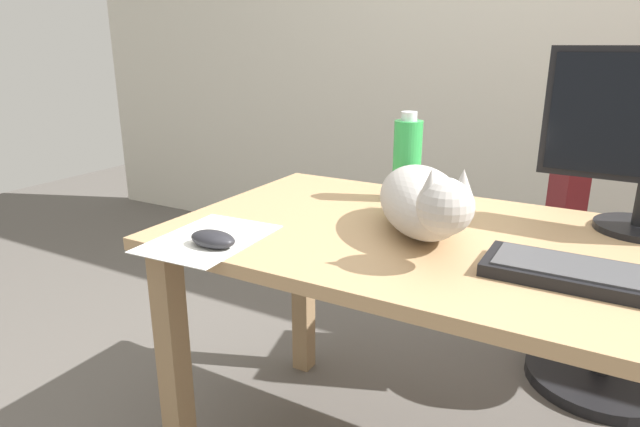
{
  "coord_description": "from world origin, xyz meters",
  "views": [
    {
      "loc": [
        0.2,
        -1.14,
        1.12
      ],
      "look_at": [
        -0.36,
        -0.16,
        0.76
      ],
      "focal_mm": 30.27,
      "sensor_mm": 36.0,
      "label": 1
    }
  ],
  "objects_px": {
    "office_chair": "(600,271)",
    "cat": "(423,201)",
    "computer_mouse": "(213,239)",
    "water_bottle": "(407,159)",
    "keyboard": "(610,279)"
  },
  "relations": [
    {
      "from": "office_chair",
      "to": "cat",
      "type": "xyz_separation_m",
      "value": [
        -0.37,
        -0.74,
        0.37
      ]
    },
    {
      "from": "computer_mouse",
      "to": "water_bottle",
      "type": "height_order",
      "value": "water_bottle"
    },
    {
      "from": "keyboard",
      "to": "water_bottle",
      "type": "xyz_separation_m",
      "value": [
        -0.53,
        0.36,
        0.1
      ]
    },
    {
      "from": "office_chair",
      "to": "cat",
      "type": "height_order",
      "value": "office_chair"
    },
    {
      "from": "computer_mouse",
      "to": "water_bottle",
      "type": "distance_m",
      "value": 0.61
    },
    {
      "from": "keyboard",
      "to": "cat",
      "type": "distance_m",
      "value": 0.4
    },
    {
      "from": "computer_mouse",
      "to": "water_bottle",
      "type": "bearing_deg",
      "value": 68.11
    },
    {
      "from": "water_bottle",
      "to": "computer_mouse",
      "type": "bearing_deg",
      "value": -111.89
    },
    {
      "from": "water_bottle",
      "to": "cat",
      "type": "bearing_deg",
      "value": -62.09
    },
    {
      "from": "office_chair",
      "to": "cat",
      "type": "relative_size",
      "value": 1.74
    },
    {
      "from": "keyboard",
      "to": "water_bottle",
      "type": "distance_m",
      "value": 0.64
    },
    {
      "from": "office_chair",
      "to": "computer_mouse",
      "type": "height_order",
      "value": "office_chair"
    },
    {
      "from": "computer_mouse",
      "to": "office_chair",
      "type": "bearing_deg",
      "value": 54.69
    },
    {
      "from": "office_chair",
      "to": "computer_mouse",
      "type": "distance_m",
      "value": 1.3
    },
    {
      "from": "cat",
      "to": "water_bottle",
      "type": "relative_size",
      "value": 2.2
    }
  ]
}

